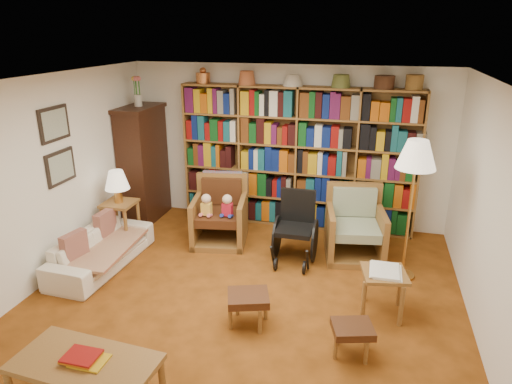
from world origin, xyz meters
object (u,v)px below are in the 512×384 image
(side_table_papers, at_px, (384,279))
(footstool_b, at_px, (352,331))
(side_table_lamp, at_px, (120,212))
(armchair_leather, at_px, (222,214))
(coffee_table, at_px, (85,366))
(floor_lamp, at_px, (416,160))
(sofa, at_px, (101,250))
(wheelchair, at_px, (296,229))
(armchair_sage, at_px, (355,229))
(footstool_a, at_px, (248,300))

(side_table_papers, distance_m, footstool_b, 0.85)
(side_table_lamp, bearing_deg, armchair_leather, 19.96)
(side_table_lamp, relative_size, coffee_table, 0.53)
(floor_lamp, distance_m, coffee_table, 4.06)
(side_table_papers, relative_size, coffee_table, 0.45)
(sofa, height_order, floor_lamp, floor_lamp)
(wheelchair, relative_size, footstool_b, 2.11)
(side_table_lamp, relative_size, armchair_sage, 0.67)
(sofa, bearing_deg, footstool_b, -103.48)
(footstool_a, bearing_deg, side_table_lamp, 148.27)
(wheelchair, distance_m, coffee_table, 3.25)
(wheelchair, height_order, coffee_table, wheelchair)
(side_table_lamp, relative_size, wheelchair, 0.67)
(sofa, distance_m, footstool_b, 3.46)
(wheelchair, height_order, side_table_papers, wheelchair)
(floor_lamp, xyz_separation_m, coffee_table, (-2.63, -2.89, -1.14))
(armchair_sage, height_order, footstool_b, armchair_sage)
(side_table_papers, relative_size, footstool_a, 1.04)
(side_table_lamp, height_order, armchair_leather, armchair_leather)
(sofa, height_order, coffee_table, coffee_table)
(sofa, distance_m, side_table_lamp, 0.75)
(armchair_sage, xyz_separation_m, floor_lamp, (0.64, -0.50, 1.17))
(wheelchair, distance_m, footstool_a, 1.62)
(armchair_sage, height_order, floor_lamp, floor_lamp)
(side_table_lamp, xyz_separation_m, footstool_b, (3.42, -1.65, -0.22))
(sofa, distance_m, armchair_sage, 3.46)
(side_table_lamp, relative_size, footstool_b, 1.40)
(armchair_sage, distance_m, footstool_a, 2.21)
(side_table_papers, bearing_deg, wheelchair, 138.31)
(side_table_papers, bearing_deg, armchair_leather, 149.52)
(armchair_leather, bearing_deg, sofa, -136.80)
(wheelchair, relative_size, footstool_a, 1.85)
(sofa, distance_m, coffee_table, 2.50)
(side_table_papers, height_order, footstool_a, side_table_papers)
(floor_lamp, bearing_deg, footstool_a, -138.32)
(side_table_lamp, bearing_deg, armchair_sage, 8.92)
(sofa, height_order, footstool_a, sofa)
(floor_lamp, bearing_deg, side_table_lamp, -179.63)
(footstool_a, height_order, footstool_b, footstool_a)
(armchair_leather, distance_m, side_table_papers, 2.70)
(side_table_papers, distance_m, coffee_table, 3.09)
(sofa, height_order, side_table_papers, side_table_papers)
(side_table_lamp, distance_m, footstool_b, 3.81)
(wheelchair, relative_size, side_table_papers, 1.77)
(armchair_leather, bearing_deg, footstool_b, -46.47)
(footstool_a, distance_m, footstool_b, 1.12)
(sofa, height_order, footstool_b, sofa)
(side_table_lamp, height_order, footstool_a, side_table_lamp)
(side_table_papers, distance_m, footstool_a, 1.50)
(armchair_sage, relative_size, floor_lamp, 0.54)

